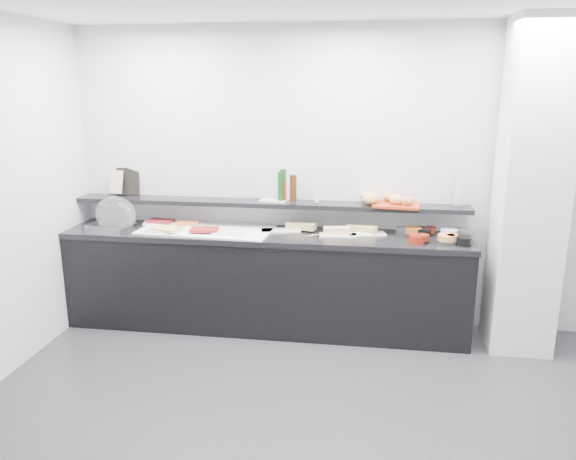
# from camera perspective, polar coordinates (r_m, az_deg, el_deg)

# --- Properties ---
(ground) EXTENTS (5.00, 5.00, 0.00)m
(ground) POSITION_cam_1_polar(r_m,az_deg,el_deg) (3.75, 3.75, -21.04)
(ground) COLOR #2D2D30
(ground) RESTS_ON ground
(back_wall) EXTENTS (5.00, 0.02, 2.70)m
(back_wall) POSITION_cam_1_polar(r_m,az_deg,el_deg) (5.12, 5.94, 5.15)
(back_wall) COLOR silver
(back_wall) RESTS_ON ground
(column) EXTENTS (0.50, 0.50, 2.70)m
(column) POSITION_cam_1_polar(r_m,az_deg,el_deg) (4.93, 23.44, 3.66)
(column) COLOR silver
(column) RESTS_ON ground
(buffet_cabinet) EXTENTS (3.60, 0.60, 0.85)m
(buffet_cabinet) POSITION_cam_1_polar(r_m,az_deg,el_deg) (5.14, -2.35, -5.40)
(buffet_cabinet) COLOR black
(buffet_cabinet) RESTS_ON ground
(counter_top) EXTENTS (3.62, 0.62, 0.05)m
(counter_top) POSITION_cam_1_polar(r_m,az_deg,el_deg) (5.01, -2.40, -0.56)
(counter_top) COLOR black
(counter_top) RESTS_ON buffet_cabinet
(wall_shelf) EXTENTS (3.60, 0.25, 0.04)m
(wall_shelf) POSITION_cam_1_polar(r_m,az_deg,el_deg) (5.11, -2.06, 2.71)
(wall_shelf) COLOR black
(wall_shelf) RESTS_ON back_wall
(cloche_base) EXTENTS (0.44, 0.34, 0.04)m
(cloche_base) POSITION_cam_1_polar(r_m,az_deg,el_deg) (5.41, -17.55, 0.41)
(cloche_base) COLOR silver
(cloche_base) RESTS_ON counter_top
(cloche_dome) EXTENTS (0.43, 0.31, 0.34)m
(cloche_dome) POSITION_cam_1_polar(r_m,az_deg,el_deg) (5.38, -17.09, 1.51)
(cloche_dome) COLOR white
(cloche_dome) RESTS_ON cloche_base
(linen_runner) EXTENTS (1.22, 0.64, 0.01)m
(linen_runner) POSITION_cam_1_polar(r_m,az_deg,el_deg) (5.13, -8.28, 0.04)
(linen_runner) COLOR white
(linen_runner) RESTS_ON counter_top
(platter_meat_a) EXTENTS (0.33, 0.26, 0.01)m
(platter_meat_a) POSITION_cam_1_polar(r_m,az_deg,el_deg) (5.42, -12.86, 0.78)
(platter_meat_a) COLOR white
(platter_meat_a) RESTS_ON linen_runner
(food_meat_a) EXTENTS (0.24, 0.17, 0.02)m
(food_meat_a) POSITION_cam_1_polar(r_m,az_deg,el_deg) (5.38, -12.81, 0.89)
(food_meat_a) COLOR maroon
(food_meat_a) RESTS_ON platter_meat_a
(platter_salmon) EXTENTS (0.29, 0.21, 0.01)m
(platter_salmon) POSITION_cam_1_polar(r_m,az_deg,el_deg) (5.28, -10.09, 0.57)
(platter_salmon) COLOR silver
(platter_salmon) RESTS_ON linen_runner
(food_salmon) EXTENTS (0.21, 0.16, 0.02)m
(food_salmon) POSITION_cam_1_polar(r_m,az_deg,el_deg) (5.26, -10.11, 0.71)
(food_salmon) COLOR #CD6029
(food_salmon) RESTS_ON platter_salmon
(platter_cheese) EXTENTS (0.31, 0.21, 0.01)m
(platter_cheese) POSITION_cam_1_polar(r_m,az_deg,el_deg) (5.12, -12.42, -0.00)
(platter_cheese) COLOR silver
(platter_cheese) RESTS_ON linen_runner
(food_cheese) EXTENTS (0.27, 0.22, 0.02)m
(food_cheese) POSITION_cam_1_polar(r_m,az_deg,el_deg) (5.08, -12.23, 0.12)
(food_cheese) COLOR #E6CA59
(food_cheese) RESTS_ON platter_cheese
(platter_meat_b) EXTENTS (0.29, 0.19, 0.01)m
(platter_meat_b) POSITION_cam_1_polar(r_m,az_deg,el_deg) (4.92, -5.99, -0.31)
(platter_meat_b) COLOR white
(platter_meat_b) RESTS_ON linen_runner
(food_meat_b) EXTENTS (0.26, 0.18, 0.02)m
(food_meat_b) POSITION_cam_1_polar(r_m,az_deg,el_deg) (5.00, -8.50, 0.05)
(food_meat_b) COLOR maroon
(food_meat_b) RESTS_ON platter_meat_b
(sandwich_plate_left) EXTENTS (0.37, 0.22, 0.01)m
(sandwich_plate_left) POSITION_cam_1_polar(r_m,az_deg,el_deg) (5.04, -0.75, -0.05)
(sandwich_plate_left) COLOR white
(sandwich_plate_left) RESTS_ON counter_top
(sandwich_food_left) EXTENTS (0.29, 0.17, 0.06)m
(sandwich_food_left) POSITION_cam_1_polar(r_m,az_deg,el_deg) (5.07, 1.35, 0.45)
(sandwich_food_left) COLOR tan
(sandwich_food_left) RESTS_ON sandwich_plate_left
(tongs_left) EXTENTS (0.16, 0.04, 0.01)m
(tongs_left) POSITION_cam_1_polar(r_m,az_deg,el_deg) (5.03, 0.41, 0.05)
(tongs_left) COLOR #B1B2B8
(tongs_left) RESTS_ON sandwich_plate_left
(sandwich_plate_mid) EXTENTS (0.33, 0.17, 0.01)m
(sandwich_plate_mid) POSITION_cam_1_polar(r_m,az_deg,el_deg) (4.90, 5.10, -0.54)
(sandwich_plate_mid) COLOR silver
(sandwich_plate_mid) RESTS_ON counter_top
(sandwich_food_mid) EXTENTS (0.25, 0.13, 0.06)m
(sandwich_food_mid) POSITION_cam_1_polar(r_m,az_deg,el_deg) (4.91, 5.02, -0.05)
(sandwich_food_mid) COLOR #E0B675
(sandwich_food_mid) RESTS_ON sandwich_plate_mid
(tongs_mid) EXTENTS (0.13, 0.10, 0.01)m
(tongs_mid) POSITION_cam_1_polar(r_m,az_deg,el_deg) (4.85, 2.62, -0.53)
(tongs_mid) COLOR #B7B9BF
(tongs_mid) RESTS_ON sandwich_plate_mid
(sandwich_plate_right) EXTENTS (0.37, 0.22, 0.01)m
(sandwich_plate_right) POSITION_cam_1_polar(r_m,az_deg,el_deg) (4.98, 7.91, -0.40)
(sandwich_plate_right) COLOR white
(sandwich_plate_right) RESTS_ON counter_top
(sandwich_food_right) EXTENTS (0.29, 0.18, 0.06)m
(sandwich_food_right) POSITION_cam_1_polar(r_m,az_deg,el_deg) (5.00, 7.49, 0.13)
(sandwich_food_right) COLOR tan
(sandwich_food_right) RESTS_ON sandwich_plate_right
(tongs_right) EXTENTS (0.16, 0.02, 0.01)m
(tongs_right) POSITION_cam_1_polar(r_m,az_deg,el_deg) (4.96, 7.17, -0.28)
(tongs_right) COLOR silver
(tongs_right) RESTS_ON sandwich_plate_right
(bowl_glass_fruit) EXTENTS (0.17, 0.17, 0.07)m
(bowl_glass_fruit) POSITION_cam_1_polar(r_m,az_deg,el_deg) (5.00, 11.80, -0.18)
(bowl_glass_fruit) COLOR silver
(bowl_glass_fruit) RESTS_ON counter_top
(fill_glass_fruit) EXTENTS (0.19, 0.19, 0.05)m
(fill_glass_fruit) POSITION_cam_1_polar(r_m,az_deg,el_deg) (5.01, 12.60, -0.03)
(fill_glass_fruit) COLOR #C9601B
(fill_glass_fruit) RESTS_ON bowl_glass_fruit
(bowl_black_jam) EXTENTS (0.19, 0.19, 0.07)m
(bowl_black_jam) POSITION_cam_1_polar(r_m,az_deg,el_deg) (5.03, 13.40, -0.17)
(bowl_black_jam) COLOR black
(bowl_black_jam) RESTS_ON counter_top
(fill_black_jam) EXTENTS (0.13, 0.13, 0.05)m
(fill_black_jam) POSITION_cam_1_polar(r_m,az_deg,el_deg) (5.07, 14.23, 0.03)
(fill_black_jam) COLOR #56150C
(fill_black_jam) RESTS_ON bowl_black_jam
(bowl_glass_cream) EXTENTS (0.24, 0.24, 0.07)m
(bowl_glass_cream) POSITION_cam_1_polar(r_m,az_deg,el_deg) (5.07, 17.34, -0.33)
(bowl_glass_cream) COLOR white
(bowl_glass_cream) RESTS_ON counter_top
(fill_glass_cream) EXTENTS (0.17, 0.17, 0.05)m
(fill_glass_cream) POSITION_cam_1_polar(r_m,az_deg,el_deg) (5.03, 16.03, -0.20)
(fill_glass_cream) COLOR silver
(fill_glass_cream) RESTS_ON bowl_glass_cream
(bowl_red_jam) EXTENTS (0.15, 0.15, 0.07)m
(bowl_red_jam) POSITION_cam_1_polar(r_m,az_deg,el_deg) (4.79, 12.96, -0.90)
(bowl_red_jam) COLOR maroon
(bowl_red_jam) RESTS_ON counter_top
(fill_red_jam) EXTENTS (0.12, 0.12, 0.05)m
(fill_red_jam) POSITION_cam_1_polar(r_m,az_deg,el_deg) (4.80, 13.52, -0.74)
(fill_red_jam) COLOR #4E160B
(fill_red_jam) RESTS_ON bowl_red_jam
(bowl_glass_salmon) EXTENTS (0.21, 0.21, 0.07)m
(bowl_glass_salmon) POSITION_cam_1_polar(r_m,az_deg,el_deg) (4.85, 15.92, -0.89)
(bowl_glass_salmon) COLOR white
(bowl_glass_salmon) RESTS_ON counter_top
(fill_glass_salmon) EXTENTS (0.17, 0.17, 0.05)m
(fill_glass_salmon) POSITION_cam_1_polar(r_m,az_deg,el_deg) (4.84, 15.81, -0.76)
(fill_glass_salmon) COLOR orange
(fill_glass_salmon) RESTS_ON bowl_glass_salmon
(bowl_black_fruit) EXTENTS (0.16, 0.16, 0.07)m
(bowl_black_fruit) POSITION_cam_1_polar(r_m,az_deg,el_deg) (4.83, 17.41, -1.08)
(bowl_black_fruit) COLOR black
(bowl_black_fruit) RESTS_ON counter_top
(fill_black_fruit) EXTENTS (0.11, 0.11, 0.05)m
(fill_black_fruit) POSITION_cam_1_polar(r_m,az_deg,el_deg) (4.85, 16.32, -0.78)
(fill_black_fruit) COLOR orange
(fill_black_fruit) RESTS_ON bowl_black_fruit
(framed_print) EXTENTS (0.23, 0.09, 0.26)m
(framed_print) POSITION_cam_1_polar(r_m,az_deg,el_deg) (5.60, -15.94, 4.77)
(framed_print) COLOR black
(framed_print) RESTS_ON wall_shelf
(print_art) EXTENTS (0.16, 0.09, 0.22)m
(print_art) POSITION_cam_1_polar(r_m,az_deg,el_deg) (5.61, -17.06, 4.70)
(print_art) COLOR beige
(print_art) RESTS_ON framed_print
(condiment_tray) EXTENTS (0.26, 0.18, 0.01)m
(condiment_tray) POSITION_cam_1_polar(r_m,az_deg,el_deg) (5.12, -1.44, 3.03)
(condiment_tray) COLOR silver
(condiment_tray) RESTS_ON wall_shelf
(bottle_green_a) EXTENTS (0.08, 0.08, 0.26)m
(bottle_green_a) POSITION_cam_1_polar(r_m,az_deg,el_deg) (5.07, -0.71, 4.48)
(bottle_green_a) COLOR #103B12
(bottle_green_a) RESTS_ON condiment_tray
(bottle_brown) EXTENTS (0.08, 0.08, 0.24)m
(bottle_brown) POSITION_cam_1_polar(r_m,az_deg,el_deg) (5.03, 0.52, 4.28)
(bottle_brown) COLOR #381C0A
(bottle_brown) RESTS_ON condiment_tray
(bottle_green_b) EXTENTS (0.08, 0.08, 0.28)m
(bottle_green_b) POSITION_cam_1_polar(r_m,az_deg,el_deg) (5.10, -0.52, 4.65)
(bottle_green_b) COLOR #0F3912
(bottle_green_b) RESTS_ON condiment_tray
(bottle_hot) EXTENTS (0.04, 0.04, 0.18)m
(bottle_hot) POSITION_cam_1_polar(r_m,az_deg,el_deg) (5.08, -0.40, 4.05)
(bottle_hot) COLOR red
(bottle_hot) RESTS_ON condiment_tray
(shaker_salt) EXTENTS (0.03, 0.03, 0.07)m
(shaker_salt) POSITION_cam_1_polar(r_m,az_deg,el_deg) (5.06, 0.67, 3.37)
(shaker_salt) COLOR white
(shaker_salt) RESTS_ON condiment_tray
(shaker_pepper) EXTENTS (0.04, 0.04, 0.07)m
(shaker_pepper) POSITION_cam_1_polar(r_m,az_deg,el_deg) (5.02, 2.96, 3.25)
(shaker_pepper) COLOR white
(shaker_pepper) RESTS_ON condiment_tray
(bread_tray) EXTENTS (0.42, 0.32, 0.02)m
(bread_tray) POSITION_cam_1_polar(r_m,az_deg,el_deg) (4.99, 10.95, 2.51)
(bread_tray) COLOR #A12B11
(bread_tray) RESTS_ON wall_shelf
(bread_roll_nw) EXTENTS (0.18, 0.15, 0.08)m
(bread_roll_nw) POSITION_cam_1_polar(r_m,az_deg,el_deg) (5.08, 8.26, 3.42)
(bread_roll_nw) COLOR tan
(bread_roll_nw) RESTS_ON bread_tray
(bread_roll_n) EXTENTS (0.14, 0.11, 0.08)m
(bread_roll_n) POSITION_cam_1_polar(r_m,az_deg,el_deg) (5.09, 10.27, 3.36)
(bread_roll_n) COLOR #BF7948
(bread_roll_n) RESTS_ON bread_tray
(bread_roll_sw) EXTENTS (0.12, 0.08, 0.08)m
(bread_roll_sw) POSITION_cam_1_polar(r_m,az_deg,el_deg) (4.95, 8.27, 3.11)
(bread_roll_sw) COLOR tan
(bread_roll_sw) RESTS_ON bread_tray
(bread_roll_s) EXTENTS (0.12, 0.08, 0.08)m
(bread_roll_s) POSITION_cam_1_polar(r_m,az_deg,el_deg) (4.97, 10.95, 3.04)
(bread_roll_s) COLOR tan
(bread_roll_s) RESTS_ON bread_tray
(bread_roll_se) EXTENTS (0.14, 0.11, 0.08)m
(bread_roll_se) POSITION_cam_1_polar(r_m,az_deg,el_deg) (4.95, 12.05, 2.95)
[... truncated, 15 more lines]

